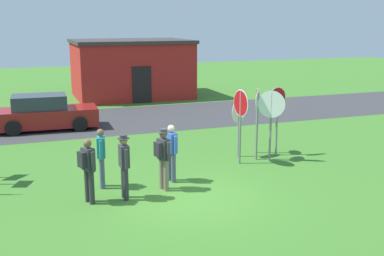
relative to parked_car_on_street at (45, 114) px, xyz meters
name	(u,v)px	position (x,y,z in m)	size (l,w,h in m)	color
ground_plane	(188,197)	(3.07, -9.84, -0.69)	(80.00, 80.00, 0.00)	#3D7528
street_asphalt	(112,120)	(3.07, 0.89, -0.68)	(60.00, 6.40, 0.01)	#38383A
building_background	(131,68)	(5.64, 7.83, 1.06)	(6.96, 5.48, 3.50)	#B2231E
parked_car_on_street	(45,114)	(0.00, 0.00, 0.00)	(4.37, 2.16, 1.51)	maroon
stop_sign_center_cluster	(240,113)	(5.69, -7.52, 1.02)	(0.10, 0.88, 2.46)	slate
stop_sign_rear_right	(257,113)	(6.42, -7.30, 0.90)	(0.46, 0.55, 2.35)	slate
stop_sign_nearest	(271,113)	(6.77, -7.60, 0.96)	(0.75, 0.57, 2.38)	slate
stop_sign_rear_left	(239,118)	(6.01, -6.75, 0.67)	(0.71, 0.38, 1.99)	slate
stop_sign_tallest	(257,111)	(6.80, -6.56, 0.84)	(0.23, 0.59, 2.31)	slate
stop_sign_far_back	(277,110)	(7.33, -7.03, 0.92)	(0.66, 0.13, 2.39)	slate
person_on_left	(101,155)	(1.05, -8.28, 0.26)	(0.28, 0.56, 1.69)	#4C5670
person_in_blue	(124,163)	(1.46, -9.38, 0.30)	(0.31, 0.57, 1.74)	#2D2D33
person_in_teal	(171,150)	(3.04, -8.46, 0.26)	(0.29, 0.56, 1.69)	#4C5670
person_with_sunhat	(163,155)	(2.60, -9.08, 0.32)	(0.42, 0.55, 1.74)	#7A6B56
person_in_dark_shirt	(88,166)	(0.53, -9.35, 0.29)	(0.44, 0.54, 1.69)	#2D2D33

